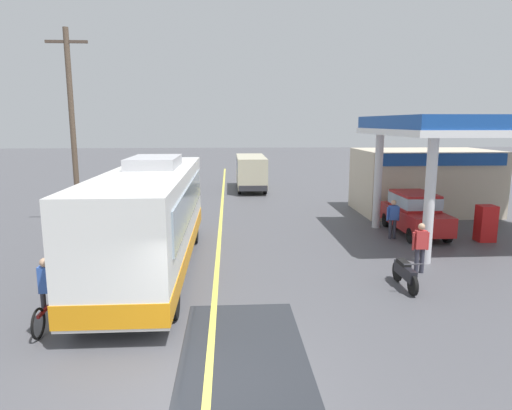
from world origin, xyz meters
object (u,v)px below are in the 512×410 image
(cyclist_on_shoulder, at_px, (47,296))
(pedestrian_near_pump, at_px, (420,245))
(car_at_pump, at_px, (415,211))
(minibus_opposing_lane, at_px, (251,170))
(motorcycle_parked_forecourt, at_px, (405,273))
(coach_bus_main, at_px, (152,219))
(pedestrian_by_shop, at_px, (393,217))

(cyclist_on_shoulder, xyz_separation_m, pedestrian_near_pump, (10.51, 3.33, 0.15))
(car_at_pump, distance_m, minibus_opposing_lane, 15.04)
(cyclist_on_shoulder, bearing_deg, motorcycle_parked_forecourt, 12.15)
(coach_bus_main, bearing_deg, cyclist_on_shoulder, -113.07)
(minibus_opposing_lane, height_order, pedestrian_by_shop, minibus_opposing_lane)
(car_at_pump, distance_m, cyclist_on_shoulder, 15.10)
(minibus_opposing_lane, distance_m, pedestrian_by_shop, 15.31)
(cyclist_on_shoulder, distance_m, pedestrian_near_pump, 11.03)
(coach_bus_main, xyz_separation_m, car_at_pump, (10.68, 4.29, -0.71))
(cyclist_on_shoulder, bearing_deg, car_at_pump, 34.28)
(motorcycle_parked_forecourt, height_order, pedestrian_near_pump, pedestrian_near_pump)
(motorcycle_parked_forecourt, xyz_separation_m, pedestrian_near_pump, (0.98, 1.27, 0.49))
(car_at_pump, distance_m, pedestrian_by_shop, 1.52)
(cyclist_on_shoulder, bearing_deg, coach_bus_main, 66.93)
(cyclist_on_shoulder, bearing_deg, minibus_opposing_lane, 74.93)
(coach_bus_main, height_order, cyclist_on_shoulder, coach_bus_main)
(car_at_pump, xyz_separation_m, motorcycle_parked_forecourt, (-2.95, -6.45, -0.57))
(car_at_pump, bearing_deg, pedestrian_by_shop, -147.08)
(coach_bus_main, xyz_separation_m, minibus_opposing_lane, (4.14, 17.82, -0.25))
(car_at_pump, height_order, pedestrian_by_shop, car_at_pump)
(minibus_opposing_lane, bearing_deg, motorcycle_parked_forecourt, -79.80)
(coach_bus_main, relative_size, pedestrian_near_pump, 6.65)
(cyclist_on_shoulder, xyz_separation_m, pedestrian_by_shop, (11.20, 7.68, 0.15))
(cyclist_on_shoulder, bearing_deg, pedestrian_by_shop, 34.43)
(motorcycle_parked_forecourt, relative_size, pedestrian_by_shop, 1.08)
(coach_bus_main, xyz_separation_m, cyclist_on_shoulder, (-1.80, -4.22, -0.94))
(coach_bus_main, height_order, car_at_pump, coach_bus_main)
(coach_bus_main, height_order, motorcycle_parked_forecourt, coach_bus_main)
(minibus_opposing_lane, bearing_deg, coach_bus_main, -103.07)
(coach_bus_main, bearing_deg, pedestrian_near_pump, -5.85)
(cyclist_on_shoulder, distance_m, motorcycle_parked_forecourt, 9.75)
(minibus_opposing_lane, distance_m, cyclist_on_shoulder, 22.84)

